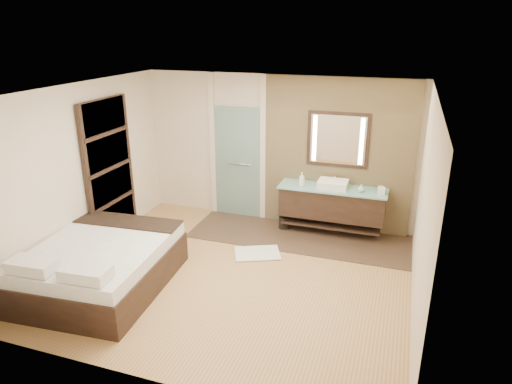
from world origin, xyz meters
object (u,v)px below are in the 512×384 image
(vanity, at_px, (332,203))
(bed, at_px, (101,265))
(mirror_unit, at_px, (338,140))
(waste_bin, at_px, (284,222))

(vanity, xyz_separation_m, bed, (-2.75, -2.78, -0.24))
(mirror_unit, height_order, waste_bin, mirror_unit)
(mirror_unit, xyz_separation_m, bed, (-2.75, -3.01, -1.31))
(mirror_unit, relative_size, waste_bin, 4.47)
(mirror_unit, distance_m, waste_bin, 1.77)
(vanity, bearing_deg, mirror_unit, 90.00)
(mirror_unit, bearing_deg, waste_bin, -159.94)
(mirror_unit, relative_size, bed, 0.48)
(mirror_unit, distance_m, bed, 4.29)
(vanity, height_order, bed, vanity)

